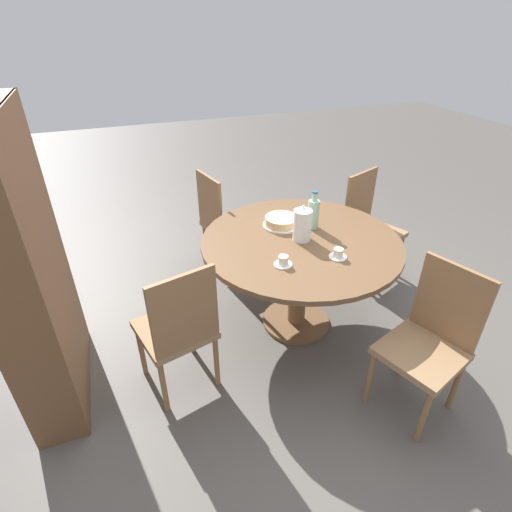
{
  "coord_description": "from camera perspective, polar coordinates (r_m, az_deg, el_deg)",
  "views": [
    {
      "loc": [
        -2.16,
        1.14,
        2.11
      ],
      "look_at": [
        0.0,
        0.34,
        0.69
      ],
      "focal_mm": 28.0,
      "sensor_mm": 36.0,
      "label": 1
    }
  ],
  "objects": [
    {
      "name": "chair_d",
      "position": [
        2.55,
        23.57,
        -10.93
      ],
      "size": [
        0.53,
        0.53,
        0.95
      ],
      "rotation": [
        0.0,
        0.0,
        9.76
      ],
      "color": "olive",
      "rests_on": "ground_plane"
    },
    {
      "name": "chair_c",
      "position": [
        2.46,
        -11.03,
        -10.03
      ],
      "size": [
        0.51,
        0.51,
        0.95
      ],
      "rotation": [
        0.0,
        0.0,
        8.1
      ],
      "color": "olive",
      "rests_on": "ground_plane"
    },
    {
      "name": "cake_main",
      "position": [
        2.95,
        3.66,
        4.94
      ],
      "size": [
        0.27,
        0.27,
        0.07
      ],
      "color": "white",
      "rests_on": "dining_table"
    },
    {
      "name": "dining_table",
      "position": [
        2.86,
        6.33,
        0.07
      ],
      "size": [
        1.4,
        1.4,
        0.75
      ],
      "color": "brown",
      "rests_on": "ground_plane"
    },
    {
      "name": "chair_b",
      "position": [
        3.61,
        -4.64,
        5.0
      ],
      "size": [
        0.5,
        0.5,
        0.95
      ],
      "rotation": [
        0.0,
        0.0,
        6.51
      ],
      "color": "olive",
      "rests_on": "ground_plane"
    },
    {
      "name": "chair_a",
      "position": [
        3.68,
        15.85,
        4.35
      ],
      "size": [
        0.55,
        0.55,
        0.95
      ],
      "rotation": [
        0.0,
        0.0,
        5.1
      ],
      "color": "olive",
      "rests_on": "ground_plane"
    },
    {
      "name": "bookshelf",
      "position": [
        2.53,
        -29.23,
        -2.3
      ],
      "size": [
        0.92,
        0.28,
        1.76
      ],
      "rotation": [
        0.0,
        0.0,
        3.14
      ],
      "color": "brown",
      "rests_on": "ground_plane"
    },
    {
      "name": "water_bottle",
      "position": [
        2.91,
        8.2,
        6.07
      ],
      "size": [
        0.08,
        0.08,
        0.28
      ],
      "color": "#99C6A3",
      "rests_on": "dining_table"
    },
    {
      "name": "ground_plane",
      "position": [
        3.23,
        5.68,
        -9.35
      ],
      "size": [
        14.0,
        14.0,
        0.0
      ],
      "primitive_type": "plane",
      "color": "#56514C"
    },
    {
      "name": "cup_b",
      "position": [
        2.61,
        11.64,
        0.27
      ],
      "size": [
        0.12,
        0.12,
        0.06
      ],
      "color": "white",
      "rests_on": "dining_table"
    },
    {
      "name": "cup_a",
      "position": [
        2.49,
        3.91,
        -0.79
      ],
      "size": [
        0.12,
        0.12,
        0.06
      ],
      "color": "white",
      "rests_on": "dining_table"
    },
    {
      "name": "coffee_pot",
      "position": [
        2.74,
        6.6,
        4.55
      ],
      "size": [
        0.13,
        0.13,
        0.26
      ],
      "color": "white",
      "rests_on": "dining_table"
    }
  ]
}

